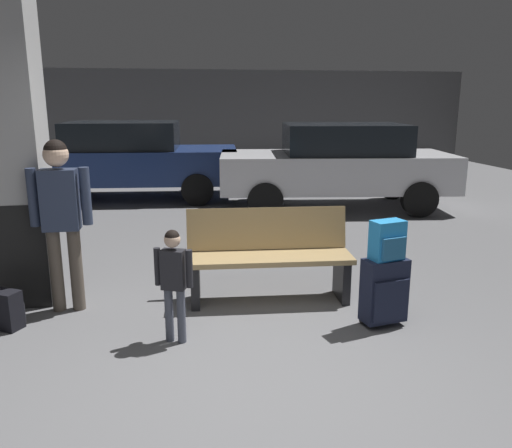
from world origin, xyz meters
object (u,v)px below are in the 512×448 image
Objects in this scene: adult at (61,208)px; backpack_dark_floor at (5,310)px; bench at (269,256)px; structural_pillar at (13,156)px; parked_car_far at (130,158)px; suitcase at (385,291)px; parked_car_near at (337,164)px; child at (174,274)px; backpack_bright at (388,241)px.

backpack_dark_floor is (-0.47, -0.32, -0.82)m from adult.
bench is 4.81× the size of backpack_dark_floor.
structural_pillar is 0.73m from adult.
bench is 0.39× the size of parked_car_far.
parked_car_near is at bearing 76.16° from suitcase.
parked_car_far is 4.06m from parked_car_near.
adult reaches higher than parked_car_far.
adult reaches higher than parked_car_near.
adult is (-0.98, 0.84, 0.40)m from child.
structural_pillar is 0.66× the size of parked_car_near.
structural_pillar is at bearing -140.14° from parked_car_near.
parked_car_near is at bearing -22.74° from parked_car_far.
child is 1.35m from adult.
parked_car_far reaches higher than backpack_bright.
structural_pillar is 4.73× the size of suitcase.
bench is 5.94m from parked_car_far.
parked_car_far is (0.72, 5.98, 0.64)m from backpack_dark_floor.
backpack_bright is (0.00, -0.00, 0.45)m from suitcase.
parked_car_far is at bearing 111.32° from suitcase.
parked_car_near is at bearing 76.17° from backpack_bright.
backpack_dark_floor is (-3.25, 0.51, -0.60)m from backpack_bright.
suitcase is at bearing -8.93° from backpack_dark_floor.
bench is at bearing 137.56° from backpack_bright.
parked_car_near is (3.74, -1.57, 0.00)m from parked_car_far.
suitcase is at bearing -20.38° from structural_pillar.
child is 0.22× the size of parked_car_near.
backpack_bright is at bearing -103.83° from parked_car_near.
bench is 1.22m from backpack_bright.
adult is 5.66m from parked_car_far.
structural_pillar is 3.51m from backpack_bright.
backpack_dark_floor is (-0.01, -0.69, -1.25)m from structural_pillar.
backpack_bright is at bearing -36.31° from suitcase.
bench is at bearing -73.71° from parked_car_far.
suitcase is at bearing 143.69° from backpack_bright.
backpack_bright is at bearing -20.39° from structural_pillar.
backpack_bright is 5.07m from parked_car_near.
structural_pillar reaches higher than child.
suitcase is 3.29m from backpack_dark_floor.
structural_pillar is 8.40× the size of backpack_bright.
structural_pillar is at bearing -97.62° from parked_car_far.
structural_pillar is 3.02× the size of child.
child is at bearing -139.49° from bench.
structural_pillar reaches higher than backpack_dark_floor.
bench is 2.41m from backpack_dark_floor.
bench is 4.63m from parked_car_near.
structural_pillar is 2.05m from child.
bench is at bearing -9.80° from structural_pillar.
parked_car_near is at bearing 45.65° from adult.
adult is 1.00m from backpack_dark_floor.
adult is at bearing 163.29° from backpack_bright.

